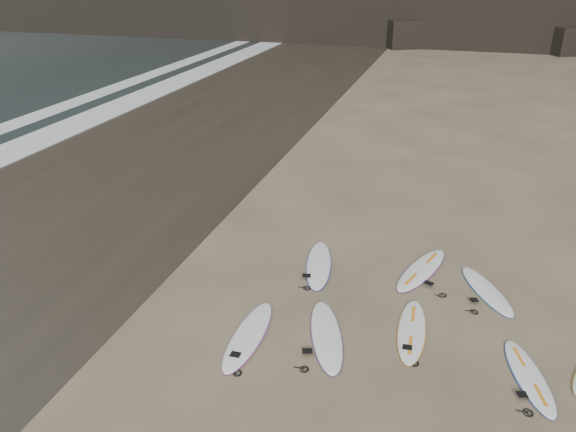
% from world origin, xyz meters
% --- Properties ---
extents(ground, '(240.00, 240.00, 0.00)m').
position_xyz_m(ground, '(0.00, 0.00, 0.00)').
color(ground, '#897559').
rests_on(ground, ground).
extents(wet_sand, '(12.00, 200.00, 0.01)m').
position_xyz_m(wet_sand, '(-13.00, 10.00, 0.00)').
color(wet_sand, '#383026').
rests_on(wet_sand, ground).
extents(foam_near, '(2.20, 200.00, 0.05)m').
position_xyz_m(foam_near, '(-18.50, 10.00, 0.03)').
color(foam_near, white).
rests_on(foam_near, ground).
extents(surfboard_0, '(0.67, 2.69, 0.10)m').
position_xyz_m(surfboard_0, '(-4.08, -0.90, 0.05)').
color(surfboard_0, white).
rests_on(surfboard_0, ground).
extents(surfboard_1, '(1.49, 2.75, 0.10)m').
position_xyz_m(surfboard_1, '(-2.43, -0.39, 0.05)').
color(surfboard_1, white).
rests_on(surfboard_1, ground).
extents(surfboard_2, '(0.69, 2.50, 0.09)m').
position_xyz_m(surfboard_2, '(-0.63, 0.35, 0.04)').
color(surfboard_2, white).
rests_on(surfboard_2, ground).
extents(surfboard_3, '(1.18, 2.40, 0.08)m').
position_xyz_m(surfboard_3, '(1.77, -0.52, 0.04)').
color(surfboard_3, white).
rests_on(surfboard_3, ground).
extents(surfboard_5, '(1.16, 2.76, 0.10)m').
position_xyz_m(surfboard_5, '(-3.35, 2.63, 0.05)').
color(surfboard_5, white).
rests_on(surfboard_5, ground).
extents(surfboard_6, '(1.50, 2.80, 0.10)m').
position_xyz_m(surfboard_6, '(-0.65, 3.16, 0.05)').
color(surfboard_6, white).
rests_on(surfboard_6, ground).
extents(surfboard_7, '(1.61, 2.41, 0.09)m').
position_xyz_m(surfboard_7, '(1.01, 2.58, 0.04)').
color(surfboard_7, white).
rests_on(surfboard_7, ground).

